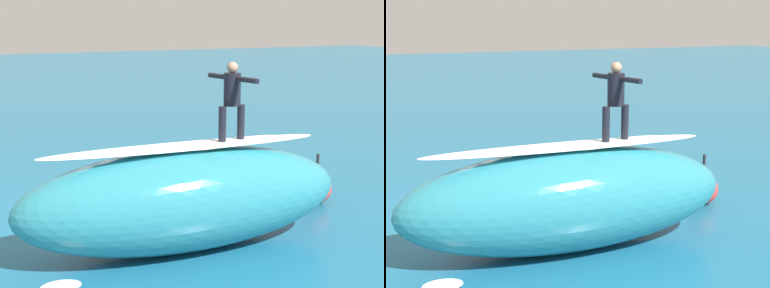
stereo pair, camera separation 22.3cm
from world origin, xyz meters
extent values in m
plane|color=#196084|center=(0.00, 0.00, 0.00)|extent=(120.00, 120.00, 0.00)
ellipsoid|color=teal|center=(-0.70, 2.75, 0.96)|extent=(6.43, 2.43, 1.93)
ellipsoid|color=white|center=(-0.70, 2.75, 1.97)|extent=(5.40, 1.04, 0.08)
ellipsoid|color=#EAE5C6|center=(-1.62, 2.81, 1.96)|extent=(2.34, 0.89, 0.07)
cylinder|color=black|center=(-1.40, 2.84, 2.33)|extent=(0.14, 0.14, 0.66)
cylinder|color=black|center=(-1.84, 2.77, 2.33)|extent=(0.14, 0.14, 0.66)
cylinder|color=black|center=(-1.62, 2.81, 2.96)|extent=(0.36, 0.36, 0.60)
sphere|color=tan|center=(-1.62, 2.81, 3.36)|extent=(0.21, 0.21, 0.21)
cylinder|color=black|center=(-1.69, 3.23, 3.17)|extent=(0.18, 0.54, 0.09)
cylinder|color=black|center=(-1.55, 2.38, 3.17)|extent=(0.18, 0.54, 0.09)
ellipsoid|color=#33B2D1|center=(-2.36, -2.12, 0.05)|extent=(2.05, 1.46, 0.09)
cylinder|color=black|center=(-2.36, -2.12, 0.24)|extent=(0.87, 0.65, 0.29)
sphere|color=tan|center=(-1.91, -2.36, 0.30)|extent=(0.21, 0.21, 0.21)
cylinder|color=black|center=(-3.07, -1.83, 0.16)|extent=(0.67, 0.44, 0.13)
cylinder|color=black|center=(-2.99, -1.68, 0.16)|extent=(0.67, 0.44, 0.13)
sphere|color=red|center=(-4.59, 1.66, 0.35)|extent=(0.70, 0.70, 0.70)
cylinder|color=#262626|center=(-4.59, 1.66, 0.94)|extent=(0.07, 0.07, 0.49)
ellipsoid|color=white|center=(1.82, 3.38, 0.04)|extent=(0.71, 0.51, 0.09)
camera|label=1|loc=(3.56, 11.81, 4.24)|focal=52.96mm
camera|label=2|loc=(3.36, 11.90, 4.24)|focal=52.96mm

